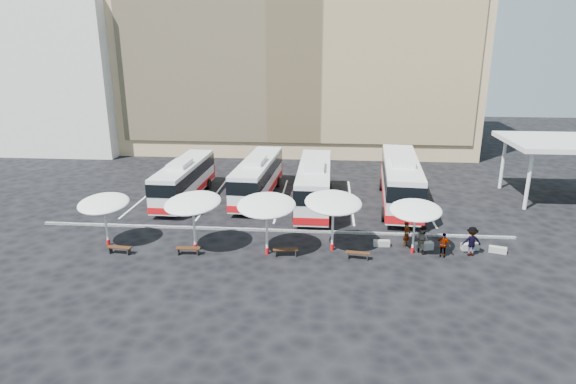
# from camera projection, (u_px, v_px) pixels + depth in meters

# --- Properties ---
(ground) EXTENTS (120.00, 120.00, 0.00)m
(ground) POSITION_uv_depth(u_px,v_px,m) (270.00, 234.00, 34.10)
(ground) COLOR black
(ground) RESTS_ON ground
(sandstone_building) EXTENTS (42.00, 18.25, 29.60)m
(sandstone_building) POSITION_uv_depth(u_px,v_px,m) (299.00, 46.00, 60.71)
(sandstone_building) COLOR tan
(sandstone_building) RESTS_ON ground
(apartment_block) EXTENTS (14.00, 14.00, 18.00)m
(apartment_block) POSITION_uv_depth(u_px,v_px,m) (75.00, 76.00, 60.34)
(apartment_block) COLOR silver
(apartment_block) RESTS_ON ground
(service_canopy) EXTENTS (10.00, 8.00, 5.20)m
(service_canopy) POSITION_uv_depth(u_px,v_px,m) (568.00, 144.00, 40.27)
(service_canopy) COLOR silver
(service_canopy) RESTS_ON ground
(curb_divider) EXTENTS (34.00, 0.25, 0.15)m
(curb_divider) POSITION_uv_depth(u_px,v_px,m) (271.00, 230.00, 34.56)
(curb_divider) COLOR black
(curb_divider) RESTS_ON ground
(bay_lines) EXTENTS (24.15, 12.00, 0.01)m
(bay_lines) POSITION_uv_depth(u_px,v_px,m) (281.00, 199.00, 41.72)
(bay_lines) COLOR white
(bay_lines) RESTS_ON ground
(bus_0) EXTENTS (2.82, 11.21, 3.54)m
(bus_0) POSITION_uv_depth(u_px,v_px,m) (184.00, 179.00, 41.25)
(bus_0) COLOR silver
(bus_0) RESTS_ON ground
(bus_1) EXTENTS (3.25, 11.78, 3.70)m
(bus_1) POSITION_uv_depth(u_px,v_px,m) (258.00, 176.00, 41.71)
(bus_1) COLOR silver
(bus_1) RESTS_ON ground
(bus_2) EXTENTS (2.90, 12.15, 3.85)m
(bus_2) POSITION_uv_depth(u_px,v_px,m) (314.00, 183.00, 39.41)
(bus_2) COLOR silver
(bus_2) RESTS_ON ground
(bus_3) EXTENTS (3.83, 13.34, 4.18)m
(bus_3) POSITION_uv_depth(u_px,v_px,m) (400.00, 179.00, 39.83)
(bus_3) COLOR silver
(bus_3) RESTS_ON ground
(sunshade_0) EXTENTS (3.45, 3.49, 3.44)m
(sunshade_0) POSITION_uv_depth(u_px,v_px,m) (104.00, 204.00, 31.34)
(sunshade_0) COLOR silver
(sunshade_0) RESTS_ON ground
(sunshade_1) EXTENTS (4.76, 4.79, 3.80)m
(sunshade_1) POSITION_uv_depth(u_px,v_px,m) (193.00, 203.00, 30.44)
(sunshade_1) COLOR silver
(sunshade_1) RESTS_ON ground
(sunshade_2) EXTENTS (3.75, 3.80, 3.86)m
(sunshade_2) POSITION_uv_depth(u_px,v_px,m) (266.00, 205.00, 29.86)
(sunshade_2) COLOR silver
(sunshade_2) RESTS_ON ground
(sunshade_3) EXTENTS (4.40, 4.43, 3.83)m
(sunshade_3) POSITION_uv_depth(u_px,v_px,m) (333.00, 203.00, 30.46)
(sunshade_3) COLOR silver
(sunshade_3) RESTS_ON ground
(sunshade_4) EXTENTS (3.80, 3.84, 3.41)m
(sunshade_4) POSITION_uv_depth(u_px,v_px,m) (416.00, 210.00, 30.14)
(sunshade_4) COLOR silver
(sunshade_4) RESTS_ON ground
(wood_bench_0) EXTENTS (1.60, 0.55, 0.48)m
(wood_bench_0) POSITION_uv_depth(u_px,v_px,m) (119.00, 248.00, 30.74)
(wood_bench_0) COLOR black
(wood_bench_0) RESTS_ON ground
(wood_bench_1) EXTENTS (1.57, 0.49, 0.48)m
(wood_bench_1) POSITION_uv_depth(u_px,v_px,m) (188.00, 249.00, 30.63)
(wood_bench_1) COLOR black
(wood_bench_1) RESTS_ON ground
(wood_bench_2) EXTENTS (1.63, 0.60, 0.49)m
(wood_bench_2) POSITION_uv_depth(u_px,v_px,m) (285.00, 250.00, 30.43)
(wood_bench_2) COLOR black
(wood_bench_2) RESTS_ON ground
(wood_bench_3) EXTENTS (1.52, 0.57, 0.45)m
(wood_bench_3) POSITION_uv_depth(u_px,v_px,m) (358.00, 254.00, 30.00)
(wood_bench_3) COLOR black
(wood_bench_3) RESTS_ON ground
(conc_bench_0) EXTENTS (1.08, 0.39, 0.40)m
(conc_bench_0) POSITION_uv_depth(u_px,v_px,m) (382.00, 243.00, 31.97)
(conc_bench_0) COLOR gray
(conc_bench_0) RESTS_ON ground
(conc_bench_1) EXTENTS (1.40, 0.82, 0.50)m
(conc_bench_1) POSITION_uv_depth(u_px,v_px,m) (423.00, 246.00, 31.39)
(conc_bench_1) COLOR gray
(conc_bench_1) RESTS_ON ground
(conc_bench_2) EXTENTS (1.18, 0.56, 0.43)m
(conc_bench_2) POSITION_uv_depth(u_px,v_px,m) (470.00, 247.00, 31.40)
(conc_bench_2) COLOR gray
(conc_bench_2) RESTS_ON ground
(conc_bench_3) EXTENTS (1.13, 0.67, 0.40)m
(conc_bench_3) POSITION_uv_depth(u_px,v_px,m) (498.00, 250.00, 30.95)
(conc_bench_3) COLOR gray
(conc_bench_3) RESTS_ON ground
(passenger_0) EXTENTS (0.73, 0.73, 1.71)m
(passenger_0) POSITION_uv_depth(u_px,v_px,m) (407.00, 235.00, 31.70)
(passenger_0) COLOR black
(passenger_0) RESTS_ON ground
(passenger_1) EXTENTS (1.08, 1.13, 1.83)m
(passenger_1) POSITION_uv_depth(u_px,v_px,m) (423.00, 239.00, 30.78)
(passenger_1) COLOR black
(passenger_1) RESTS_ON ground
(passenger_2) EXTENTS (1.01, 0.80, 1.61)m
(passenger_2) POSITION_uv_depth(u_px,v_px,m) (443.00, 245.00, 30.19)
(passenger_2) COLOR black
(passenger_2) RESTS_ON ground
(passenger_3) EXTENTS (1.28, 0.78, 1.92)m
(passenger_3) POSITION_uv_depth(u_px,v_px,m) (471.00, 241.00, 30.33)
(passenger_3) COLOR black
(passenger_3) RESTS_ON ground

